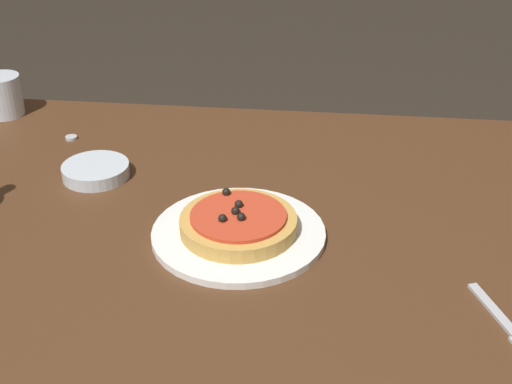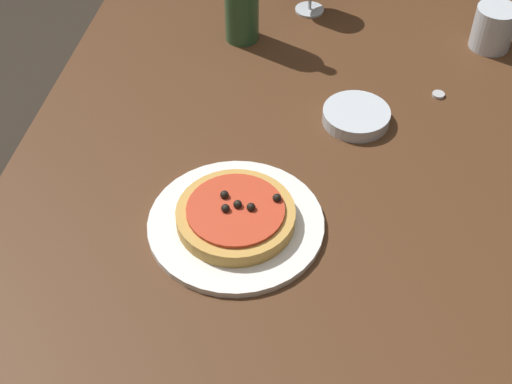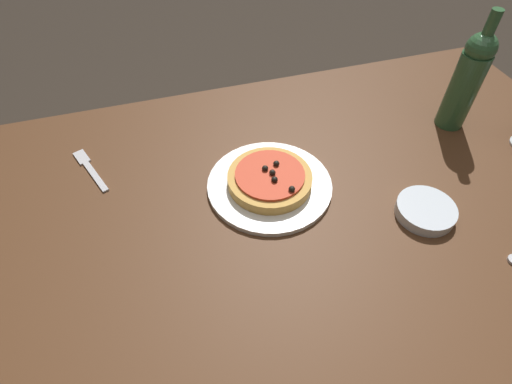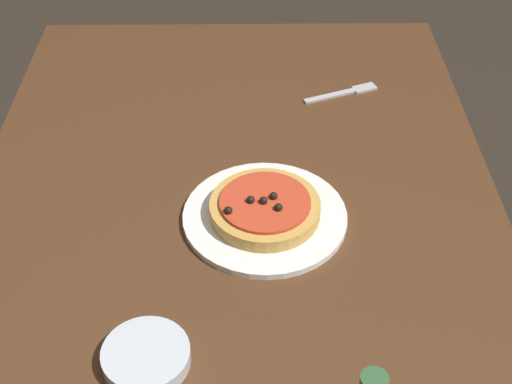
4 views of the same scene
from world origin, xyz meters
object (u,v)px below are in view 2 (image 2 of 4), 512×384
at_px(pizza, 236,215).
at_px(side_bowl, 356,116).
at_px(dinner_plate, 236,224).
at_px(water_cup, 493,28).
at_px(bottle_cap, 438,95).
at_px(dining_table, 273,229).

bearing_deg(pizza, side_bowl, 149.46).
bearing_deg(dinner_plate, water_cup, 143.39).
distance_m(pizza, bottle_cap, 0.51).
height_order(dining_table, water_cup, water_cup).
distance_m(pizza, side_bowl, 0.34).
relative_size(dinner_plate, water_cup, 3.15).
bearing_deg(water_cup, side_bowl, -41.89).
relative_size(dinner_plate, pizza, 1.49).
height_order(side_bowl, bottle_cap, side_bowl).
bearing_deg(pizza, bottle_cap, 140.45).
bearing_deg(dining_table, water_cup, 143.48).
distance_m(dining_table, bottle_cap, 0.43).
height_order(pizza, water_cup, water_cup).
distance_m(pizza, water_cup, 0.73).
height_order(water_cup, bottle_cap, water_cup).
relative_size(dining_table, bottle_cap, 64.87).
height_order(dinner_plate, side_bowl, side_bowl).
relative_size(dining_table, dinner_plate, 5.49).
bearing_deg(water_cup, bottle_cap, -29.63).
relative_size(dinner_plate, bottle_cap, 11.81).
bearing_deg(dining_table, dinner_plate, -37.24).
relative_size(dining_table, water_cup, 17.30).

